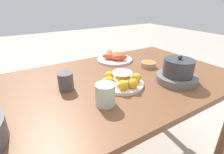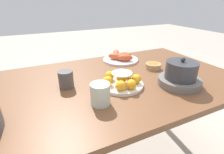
% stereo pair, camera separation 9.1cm
% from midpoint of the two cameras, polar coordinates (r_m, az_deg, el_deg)
% --- Properties ---
extents(dining_table, '(1.55, 0.85, 0.72)m').
position_cam_midpoint_polar(dining_table, '(0.99, -0.27, -6.22)').
color(dining_table, brown).
rests_on(dining_table, ground_plane).
extents(cake_plate, '(0.22, 0.22, 0.08)m').
position_cam_midpoint_polar(cake_plate, '(0.90, 6.13, -1.26)').
color(cake_plate, silver).
rests_on(cake_plate, dining_table).
extents(sauce_bowl, '(0.10, 0.10, 0.03)m').
position_cam_midpoint_polar(sauce_bowl, '(1.17, 15.49, 3.49)').
color(sauce_bowl, tan).
rests_on(sauce_bowl, dining_table).
extents(seafood_platter, '(0.25, 0.25, 0.06)m').
position_cam_midpoint_polar(seafood_platter, '(1.28, 4.83, 6.30)').
color(seafood_platter, silver).
rests_on(seafood_platter, dining_table).
extents(cup_near, '(0.07, 0.07, 0.09)m').
position_cam_midpoint_polar(cup_near, '(0.89, -12.02, -0.81)').
color(cup_near, '#4C4747').
rests_on(cup_near, dining_table).
extents(cup_far, '(0.08, 0.08, 0.09)m').
position_cam_midpoint_polar(cup_far, '(0.73, -0.30, -5.68)').
color(cup_far, beige).
rests_on(cup_far, dining_table).
extents(warming_pot, '(0.22, 0.22, 0.15)m').
position_cam_midpoint_polar(warming_pot, '(0.97, 23.93, 0.44)').
color(warming_pot, '#66605B').
rests_on(warming_pot, dining_table).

